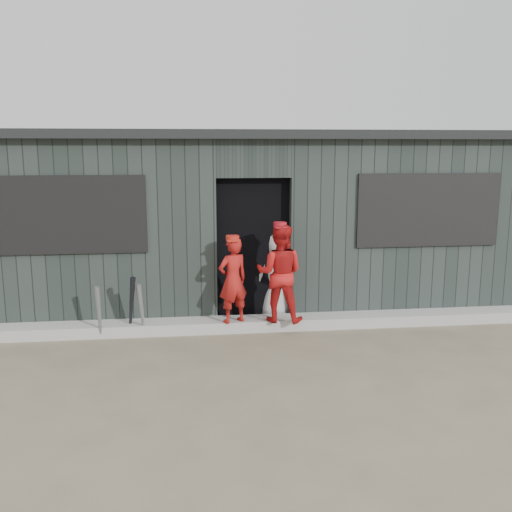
{
  "coord_description": "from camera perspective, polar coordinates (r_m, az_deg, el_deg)",
  "views": [
    {
      "loc": [
        -0.88,
        -5.44,
        2.4
      ],
      "look_at": [
        0.0,
        1.8,
        1.0
      ],
      "focal_mm": 40.0,
      "sensor_mm": 36.0,
      "label": 1
    }
  ],
  "objects": [
    {
      "name": "bat_mid",
      "position": [
        7.4,
        -11.38,
        -5.34
      ],
      "size": [
        0.12,
        0.22,
        0.72
      ],
      "primitive_type": "cone",
      "rotation": [
        0.2,
        0.0,
        -0.26
      ],
      "color": "gray",
      "rests_on": "ground"
    },
    {
      "name": "player_grey_back",
      "position": [
        7.97,
        2.04,
        -2.05
      ],
      "size": [
        0.69,
        0.55,
        1.24
      ],
      "primitive_type": "imported",
      "rotation": [
        0.0,
        0.0,
        3.43
      ],
      "color": "#B0B0B0",
      "rests_on": "ground"
    },
    {
      "name": "curb",
      "position": [
        7.68,
        -0.02,
        -6.77
      ],
      "size": [
        8.0,
        0.36,
        0.15
      ],
      "primitive_type": "cube",
      "color": "#999994",
      "rests_on": "ground"
    },
    {
      "name": "dugout",
      "position": [
        9.06,
        -1.3,
        3.8
      ],
      "size": [
        8.3,
        3.3,
        2.62
      ],
      "color": "black",
      "rests_on": "ground"
    },
    {
      "name": "ground",
      "position": [
        6.01,
        2.12,
        -12.67
      ],
      "size": [
        80.0,
        80.0,
        0.0
      ],
      "primitive_type": "plane",
      "color": "brown",
      "rests_on": "ground"
    },
    {
      "name": "player_red_right",
      "position": [
        7.39,
        2.38,
        -1.72
      ],
      "size": [
        0.73,
        0.64,
        1.28
      ],
      "primitive_type": "imported",
      "rotation": [
        0.0,
        0.0,
        2.85
      ],
      "color": "#B41616",
      "rests_on": "curb"
    },
    {
      "name": "bat_left",
      "position": [
        7.42,
        -15.42,
        -5.49
      ],
      "size": [
        0.07,
        0.2,
        0.72
      ],
      "primitive_type": "cone",
      "rotation": [
        0.18,
        0.0,
        0.0
      ],
      "color": "gray",
      "rests_on": "ground"
    },
    {
      "name": "bat_right",
      "position": [
        7.45,
        -12.36,
        -4.89
      ],
      "size": [
        0.18,
        0.38,
        0.82
      ],
      "primitive_type": "cone",
      "rotation": [
        0.38,
        0.0,
        0.31
      ],
      "color": "black",
      "rests_on": "ground"
    },
    {
      "name": "player_red_left",
      "position": [
        7.36,
        -2.33,
        -2.43
      ],
      "size": [
        0.48,
        0.41,
        1.12
      ],
      "primitive_type": "imported",
      "rotation": [
        0.0,
        0.0,
        3.58
      ],
      "color": "#9E1613",
      "rests_on": "curb"
    }
  ]
}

